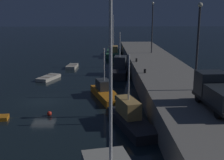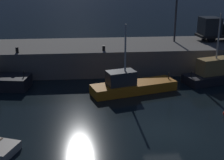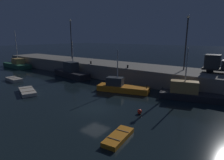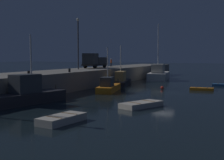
# 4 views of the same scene
# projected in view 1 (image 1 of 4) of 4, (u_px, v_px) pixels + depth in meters

# --- Properties ---
(ground_plane) EXTENTS (320.00, 320.00, 0.00)m
(ground_plane) POSITION_uv_depth(u_px,v_px,m) (43.00, 102.00, 32.31)
(ground_plane) COLOR black
(pier_quay) EXTENTS (79.30, 7.38, 2.49)m
(pier_quay) POSITION_uv_depth(u_px,v_px,m) (174.00, 90.00, 32.41)
(pier_quay) COLOR gray
(pier_quay) RESTS_ON ground
(fishing_trawler_red) EXTENTS (7.39, 3.83, 5.66)m
(fishing_trawler_red) POSITION_uv_depth(u_px,v_px,m) (105.00, 92.00, 33.59)
(fishing_trawler_red) COLOR orange
(fishing_trawler_red) RESTS_ON ground
(fishing_boat_white) EXTENTS (9.32, 3.49, 8.82)m
(fishing_boat_white) POSITION_uv_depth(u_px,v_px,m) (113.00, 53.00, 64.87)
(fishing_boat_white) COLOR #2D6647
(fishing_boat_white) RESTS_ON ground
(fishing_boat_orange) EXTENTS (8.92, 3.62, 6.64)m
(fishing_boat_orange) POSITION_uv_depth(u_px,v_px,m) (120.00, 68.00, 46.08)
(fishing_boat_orange) COLOR #232328
(fishing_boat_orange) RESTS_ON ground
(fishing_boat_grey) EXTENTS (7.60, 4.07, 6.16)m
(fishing_boat_grey) POSITION_uv_depth(u_px,v_px,m) (130.00, 117.00, 25.39)
(fishing_boat_grey) COLOR #232328
(fishing_boat_grey) RESTS_ON ground
(dinghy_orange_near) EXTENTS (3.82, 1.91, 0.56)m
(dinghy_orange_near) POSITION_uv_depth(u_px,v_px,m) (72.00, 66.00, 51.37)
(dinghy_orange_near) COLOR beige
(dinghy_orange_near) RESTS_ON ground
(rowboat_white_mid) EXTENTS (4.52, 3.14, 0.50)m
(rowboat_white_mid) POSITION_uv_depth(u_px,v_px,m) (49.00, 78.00, 42.85)
(rowboat_white_mid) COLOR beige
(rowboat_white_mid) RESTS_ON ground
(mooring_buoy_near) EXTENTS (0.45, 0.45, 0.45)m
(mooring_buoy_near) POSITION_uv_depth(u_px,v_px,m) (49.00, 114.00, 27.92)
(mooring_buoy_near) COLOR red
(mooring_buoy_near) RESTS_ON ground
(lamp_post_west) EXTENTS (0.44, 0.44, 8.70)m
(lamp_post_west) POSITION_uv_depth(u_px,v_px,m) (152.00, 24.00, 50.82)
(lamp_post_west) COLOR #38383D
(lamp_post_west) RESTS_ON pier_quay
(lamp_post_east) EXTENTS (0.44, 0.44, 7.94)m
(lamp_post_east) POSITION_uv_depth(u_px,v_px,m) (198.00, 40.00, 26.55)
(lamp_post_east) COLOR #38383D
(lamp_post_east) RESTS_ON pier_quay
(utility_truck) EXTENTS (6.05, 2.42, 2.52)m
(utility_truck) POSITION_uv_depth(u_px,v_px,m) (219.00, 93.00, 22.10)
(utility_truck) COLOR black
(utility_truck) RESTS_ON pier_quay
(bollard_west) EXTENTS (0.28, 0.28, 0.52)m
(bollard_west) POSITION_uv_depth(u_px,v_px,m) (136.00, 60.00, 42.80)
(bollard_west) COLOR black
(bollard_west) RESTS_ON pier_quay
(bollard_central) EXTENTS (0.28, 0.28, 0.47)m
(bollard_central) POSITION_uv_depth(u_px,v_px,m) (145.00, 71.00, 35.08)
(bollard_central) COLOR black
(bollard_central) RESTS_ON pier_quay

